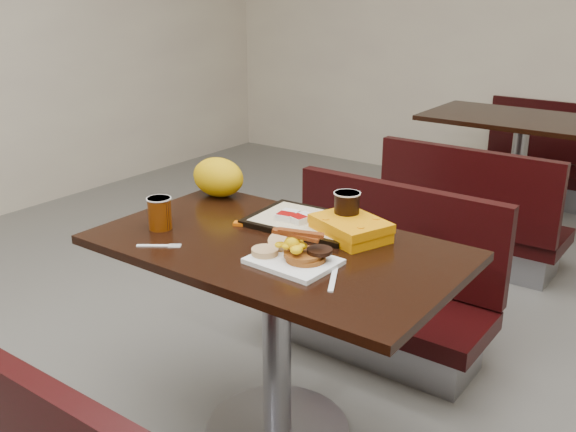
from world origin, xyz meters
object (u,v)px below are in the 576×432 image
Objects in this scene: bench_far_s at (477,205)px; coffee_cup_far at (347,209)px; bench_near_n at (375,278)px; table_far at (517,175)px; hashbrown_sleeve_left at (288,215)px; coffee_cup_near at (160,213)px; clamshell at (351,228)px; bench_far_n at (547,155)px; paper_bag at (218,177)px; knife at (333,277)px; tray at (307,222)px; platter at (293,261)px; fork at (153,246)px; hashbrown_sleeve_right at (302,218)px; table_near at (277,344)px; pancake_stack at (306,256)px.

coffee_cup_far reaches higher than bench_far_s.
table_far reaches higher than bench_near_n.
coffee_cup_near is at bearing -146.06° from hashbrown_sleeve_left.
clamshell is at bearing 28.76° from coffee_cup_near.
paper_bag is at bearing -99.16° from bench_far_n.
coffee_cup_far reaches higher than coffee_cup_near.
knife is at bearing -26.04° from paper_bag.
table_far is 0.70m from bench_far_n.
bench_far_n is 8.50× the size of coffee_cup_far.
bench_far_n is 3.12m from tray.
platter reaches higher than table_far.
fork is 0.66m from coffee_cup_far.
hashbrown_sleeve_right reaches higher than bench_near_n.
clamshell is 0.66m from paper_bag.
fork is 0.77× the size of knife.
coffee_cup_near is 0.50× the size of paper_bag.
knife is at bearing -2.80° from platter.
clamshell reaches higher than bench_far_n.
pancake_stack is at bearing -25.39° from table_near.
pancake_stack reaches higher than platter.
paper_bag is at bearing 152.69° from platter.
tray reaches higher than knife.
bench_near_n is 8.22× the size of pancake_stack.
tray is at bearing -164.37° from clamshell.
coffee_cup_near reaches higher than clamshell.
bench_near_n is 4.51× the size of paper_bag.
bench_far_n is 3.48m from coffee_cup_near.
table_near reaches higher than bench_far_s.
coffee_cup_far is at bearing 34.31° from coffee_cup_near.
hashbrown_sleeve_left is at bearing 114.80° from table_near.
hashbrown_sleeve_left is 1.02× the size of hashbrown_sleeve_right.
bench_far_n is 3.41m from pancake_stack.
table_near is 6.45× the size of knife.
fork is (-0.31, -0.25, 0.38)m from table_near.
coffee_cup_near is (-0.54, -0.03, 0.05)m from platter.
coffee_cup_near is (-0.58, -0.04, 0.03)m from pancake_stack.
paper_bag is (-0.49, -0.43, 0.47)m from bench_near_n.
bench_far_s is 12.31× the size of hashbrown_sleeve_right.
bench_far_s is at bearing 46.48° from fork.
hashbrown_sleeve_left reaches higher than tray.
knife is (0.29, -2.01, 0.39)m from bench_far_s.
table_far reaches higher than bench_far_s.
table_far is 2.43m from tray.
paper_bag reaches higher than coffee_cup_far.
coffee_cup_near is at bearing -145.69° from coffee_cup_far.
bench_far_s is 1.77m from paper_bag.
bench_far_s is 4.14× the size of clamshell.
bench_far_s is at bearing -90.00° from bench_far_n.
bench_near_n is 6.99× the size of fork.
fork is at bearing -131.45° from coffee_cup_far.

